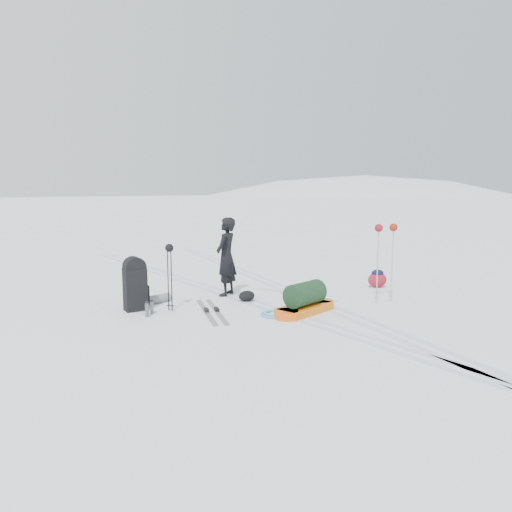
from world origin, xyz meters
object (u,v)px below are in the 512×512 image
object	(u,v)px
expedition_rucksack	(138,285)
pulk_sled	(305,301)
ski_poles_black	(169,256)
skier	(226,257)

from	to	relation	value
expedition_rucksack	pulk_sled	bearing A→B (deg)	-35.22
expedition_rucksack	ski_poles_black	distance (m)	0.82
skier	ski_poles_black	xyz separation A→B (m)	(-1.49, -0.57, 0.19)
skier	expedition_rucksack	distance (m)	2.00
skier	pulk_sled	bearing A→B (deg)	66.31
skier	expedition_rucksack	xyz separation A→B (m)	(-1.96, -0.19, -0.36)
expedition_rucksack	ski_poles_black	size ratio (longest dim) A/B	0.84
pulk_sled	ski_poles_black	xyz separation A→B (m)	(-1.98, 1.47, 0.79)
skier	expedition_rucksack	size ratio (longest dim) A/B	1.58
skier	expedition_rucksack	bearing A→B (deg)	-31.85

